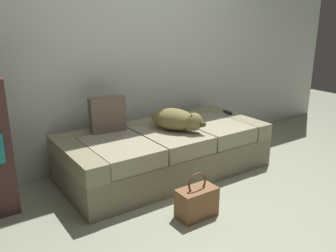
% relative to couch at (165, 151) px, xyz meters
% --- Properties ---
extents(ground_plane, '(10.00, 10.00, 0.00)m').
position_rel_couch_xyz_m(ground_plane, '(0.00, -1.14, -0.23)').
color(ground_plane, gray).
extents(back_wall, '(6.40, 0.10, 2.80)m').
position_rel_couch_xyz_m(back_wall, '(0.00, 0.62, 1.17)').
color(back_wall, silver).
rests_on(back_wall, ground).
extents(couch, '(2.05, 0.95, 0.46)m').
position_rel_couch_xyz_m(couch, '(0.00, 0.00, 0.00)').
color(couch, gray).
rests_on(couch, ground).
extents(dog_tan, '(0.44, 0.60, 0.21)m').
position_rel_couch_xyz_m(dog_tan, '(0.09, -0.08, 0.34)').
color(dog_tan, olive).
rests_on(dog_tan, couch).
extents(tv_remote, '(0.09, 0.16, 0.02)m').
position_rel_couch_xyz_m(tv_remote, '(0.94, 0.10, 0.24)').
color(tv_remote, black).
rests_on(tv_remote, couch).
extents(throw_pillow, '(0.35, 0.16, 0.34)m').
position_rel_couch_xyz_m(throw_pillow, '(-0.49, 0.28, 0.40)').
color(throw_pillow, '#746052').
rests_on(throw_pillow, couch).
extents(handbag, '(0.32, 0.18, 0.38)m').
position_rel_couch_xyz_m(handbag, '(-0.26, -0.84, -0.10)').
color(handbag, brown).
rests_on(handbag, ground).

